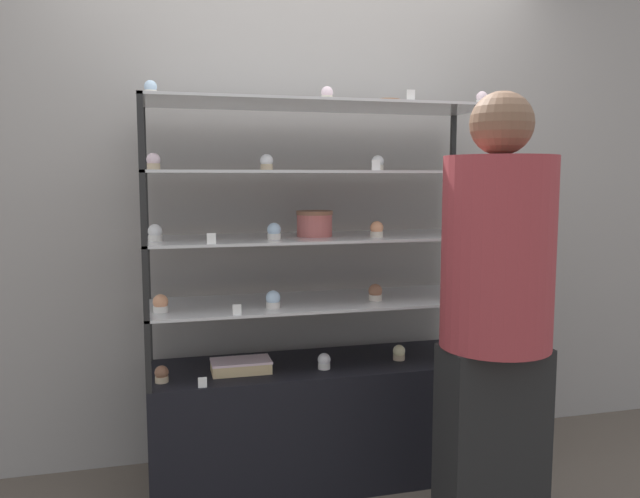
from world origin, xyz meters
name	(u,v)px	position (x,y,z in m)	size (l,w,h in m)	color
ground_plane	(320,477)	(0.00, 0.00, 0.00)	(20.00, 20.00, 0.00)	brown
back_wall	(301,201)	(0.00, 0.39, 1.30)	(8.00, 0.05, 2.60)	gray
display_base	(320,420)	(0.00, 0.00, 0.28)	(1.56, 0.48, 0.56)	black
display_riser_lower	(320,303)	(0.00, 0.00, 0.84)	(1.56, 0.48, 0.30)	black
display_riser_middle	(320,240)	(0.00, 0.00, 1.14)	(1.56, 0.48, 0.30)	black
display_riser_upper	(320,174)	(0.00, 0.00, 1.44)	(1.56, 0.48, 0.30)	black
display_riser_top	(320,107)	(0.00, 0.00, 1.73)	(1.56, 0.48, 0.30)	black
layer_cake_centerpiece	(315,223)	(-0.02, 0.01, 1.21)	(0.17, 0.17, 0.12)	#C66660
sheet_cake_frosted	(241,366)	(-0.38, -0.05, 0.59)	(0.26, 0.14, 0.06)	#DBBC84
cupcake_0	(162,374)	(-0.72, -0.11, 0.60)	(0.06, 0.06, 0.07)	#CCB28C
cupcake_1	(324,361)	(-0.01, -0.10, 0.60)	(0.06, 0.06, 0.07)	white
cupcake_2	(399,353)	(0.37, -0.05, 0.60)	(0.06, 0.06, 0.07)	#CCB28C
cupcake_3	(466,349)	(0.71, -0.07, 0.60)	(0.06, 0.06, 0.07)	beige
price_tag_0	(202,382)	(-0.56, -0.22, 0.59)	(0.04, 0.00, 0.04)	white
cupcake_4	(161,304)	(-0.71, -0.09, 0.90)	(0.06, 0.06, 0.08)	white
cupcake_5	(273,300)	(-0.24, -0.12, 0.90)	(0.06, 0.06, 0.08)	white
cupcake_6	(375,293)	(0.24, -0.07, 0.90)	(0.06, 0.06, 0.08)	beige
cupcake_7	(465,287)	(0.71, -0.05, 0.90)	(0.06, 0.06, 0.08)	beige
price_tag_1	(237,310)	(-0.41, -0.22, 0.88)	(0.04, 0.00, 0.04)	white
cupcake_8	(155,233)	(-0.73, -0.04, 1.19)	(0.06, 0.06, 0.07)	white
cupcake_9	(274,231)	(-0.23, -0.09, 1.19)	(0.06, 0.06, 0.07)	white
cupcake_10	(377,229)	(0.24, -0.10, 1.19)	(0.06, 0.06, 0.07)	beige
cupcake_11	(469,227)	(0.71, -0.07, 1.19)	(0.06, 0.06, 0.07)	white
price_tag_2	(211,239)	(-0.51, -0.22, 1.18)	(0.04, 0.00, 0.04)	white
cupcake_12	(153,162)	(-0.73, -0.08, 1.49)	(0.06, 0.06, 0.07)	#CCB28C
cupcake_13	(267,163)	(-0.25, -0.06, 1.49)	(0.06, 0.06, 0.07)	#CCB28C
cupcake_14	(378,163)	(0.26, -0.05, 1.49)	(0.06, 0.06, 0.07)	beige
cupcake_15	(472,164)	(0.73, -0.05, 1.49)	(0.06, 0.06, 0.07)	beige
price_tag_3	(376,165)	(0.19, -0.22, 1.47)	(0.04, 0.00, 0.04)	white
cupcake_16	(151,88)	(-0.73, -0.09, 1.78)	(0.05, 0.05, 0.06)	white
cupcake_17	(327,94)	(0.01, -0.10, 1.78)	(0.05, 0.05, 0.06)	beige
cupcake_18	(482,99)	(0.73, -0.13, 1.78)	(0.05, 0.05, 0.06)	white
price_tag_4	(411,95)	(0.34, -0.22, 1.77)	(0.04, 0.00, 0.04)	white
donut_glazed	(388,102)	(0.32, 0.00, 1.76)	(0.12, 0.12, 0.03)	brown
customer_figure	(496,315)	(0.47, -0.73, 0.92)	(0.40, 0.40, 1.73)	black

